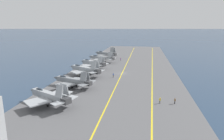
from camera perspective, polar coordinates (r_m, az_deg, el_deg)
ground_plane at (r=86.76m, az=2.89°, el=-1.19°), size 2000.00×2000.00×0.00m
carrier_deck at (r=86.71m, az=2.90°, el=-1.07°), size 221.17×46.65×0.40m
deck_stripe_foul_line at (r=86.25m, az=11.40°, el=-1.24°), size 198.95×7.16×0.01m
deck_stripe_centerline at (r=86.66m, az=2.90°, el=-0.93°), size 199.05×0.36×0.01m
parked_jet_nearest at (r=55.03m, az=-17.57°, el=-6.92°), size 13.16×15.62×6.57m
parked_jet_second at (r=68.26m, az=-11.30°, el=-2.97°), size 12.47×16.12×5.85m
parked_jet_third at (r=82.73m, az=-7.81°, el=0.27°), size 13.19×16.85×6.82m
parked_jet_fourth at (r=97.23m, az=-5.53°, el=2.02°), size 13.04×15.64×6.14m
parked_jet_fifth at (r=111.53m, az=-2.99°, el=3.51°), size 12.36×16.48×6.07m
parked_jet_sixth at (r=127.51m, az=-1.81°, el=4.72°), size 13.23×16.32×6.90m
crew_purple_vest at (r=117.19m, az=2.46°, el=3.15°), size 0.44×0.36×1.68m
crew_blue_vest at (r=79.54m, az=0.37°, el=-1.45°), size 0.30×0.40×1.79m
crew_yellow_vest at (r=55.29m, az=13.53°, el=-8.36°), size 0.37×0.45×1.73m
crew_brown_vest at (r=56.09m, az=17.52°, el=-8.33°), size 0.27×0.39×1.69m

